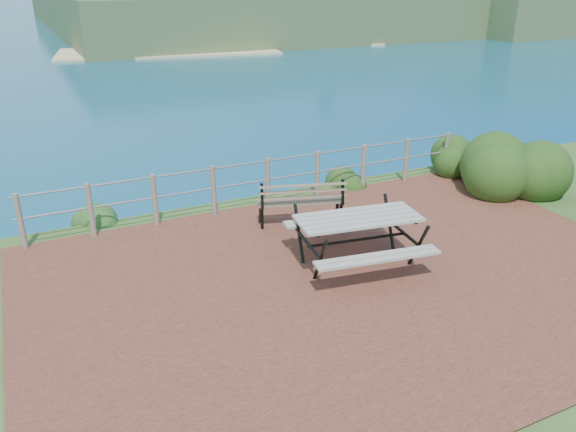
% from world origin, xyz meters
% --- Properties ---
extents(ground, '(10.00, 7.00, 0.12)m').
position_xyz_m(ground, '(0.00, 0.00, 0.00)').
color(ground, brown).
rests_on(ground, ground).
extents(safety_railing, '(9.40, 0.10, 1.00)m').
position_xyz_m(safety_railing, '(0.00, 3.35, 0.57)').
color(safety_railing, '#6B5B4C').
rests_on(safety_railing, ground).
extents(picnic_table, '(2.07, 1.70, 0.83)m').
position_xyz_m(picnic_table, '(0.26, 0.37, 0.53)').
color(picnic_table, gray).
rests_on(picnic_table, ground).
extents(park_bench, '(1.67, 0.87, 0.91)m').
position_xyz_m(park_bench, '(0.19, 2.24, 0.60)').
color(park_bench, brown).
rests_on(park_bench, ground).
extents(shrub_right_front, '(1.53, 1.53, 2.16)m').
position_xyz_m(shrub_right_front, '(5.04, 1.79, 0.00)').
color(shrub_right_front, '#1C3C12').
rests_on(shrub_right_front, ground).
extents(shrub_right_edge, '(1.03, 1.03, 1.48)m').
position_xyz_m(shrub_right_edge, '(4.69, 3.39, 0.00)').
color(shrub_right_edge, '#1C3C12').
rests_on(shrub_right_edge, ground).
extents(shrub_lip_west, '(0.86, 0.86, 0.64)m').
position_xyz_m(shrub_lip_west, '(-3.35, 4.19, 0.00)').
color(shrub_lip_west, '#274B1C').
rests_on(shrub_lip_west, ground).
extents(shrub_lip_east, '(0.80, 0.80, 0.56)m').
position_xyz_m(shrub_lip_east, '(2.37, 3.84, 0.00)').
color(shrub_lip_east, '#1C3C12').
rests_on(shrub_lip_east, ground).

